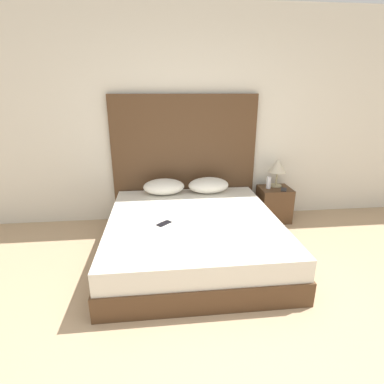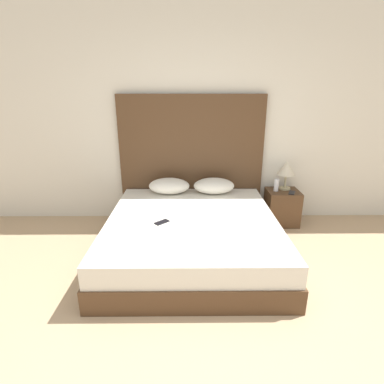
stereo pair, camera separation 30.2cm
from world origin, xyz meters
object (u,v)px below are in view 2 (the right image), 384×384
(nightstand, at_px, (282,207))
(phone_on_nightstand, at_px, (292,193))
(table_lamp, at_px, (287,169))
(bed, at_px, (192,236))
(phone_on_bed, at_px, (162,222))

(nightstand, height_order, phone_on_nightstand, phone_on_nightstand)
(nightstand, bearing_deg, table_lamp, 65.00)
(table_lamp, bearing_deg, phone_on_nightstand, -74.70)
(bed, xyz_separation_m, phone_on_bed, (-0.31, -0.13, 0.22))
(table_lamp, bearing_deg, nightstand, -115.00)
(bed, distance_m, phone_on_bed, 0.40)
(nightstand, xyz_separation_m, phone_on_nightstand, (0.08, -0.09, 0.24))
(phone_on_nightstand, bearing_deg, bed, -151.76)
(phone_on_nightstand, bearing_deg, table_lamp, 105.30)
(bed, height_order, phone_on_nightstand, phone_on_nightstand)
(nightstand, bearing_deg, bed, -147.05)
(table_lamp, relative_size, phone_on_nightstand, 2.29)
(bed, relative_size, phone_on_nightstand, 11.68)
(nightstand, distance_m, table_lamp, 0.51)
(phone_on_nightstand, bearing_deg, nightstand, 130.88)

